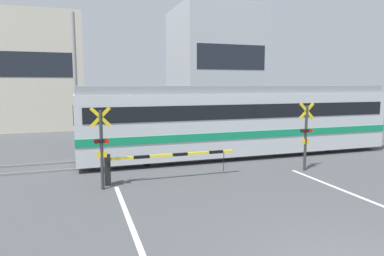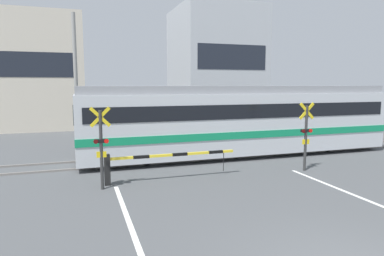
{
  "view_description": "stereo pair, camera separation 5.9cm",
  "coord_description": "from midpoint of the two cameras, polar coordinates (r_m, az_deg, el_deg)",
  "views": [
    {
      "loc": [
        -4.69,
        -4.37,
        3.49
      ],
      "look_at": [
        0.0,
        9.61,
        1.6
      ],
      "focal_mm": 32.0,
      "sensor_mm": 36.0,
      "label": 1
    },
    {
      "loc": [
        -4.64,
        -4.39,
        3.49
      ],
      "look_at": [
        0.0,
        9.61,
        1.6
      ],
      "focal_mm": 32.0,
      "sensor_mm": 36.0,
      "label": 2
    }
  ],
  "objects": [
    {
      "name": "rail_track_near",
      "position": [
        15.57,
        -0.66,
        -5.5
      ],
      "size": [
        50.0,
        0.1,
        0.08
      ],
      "color": "gray",
      "rests_on": "ground_plane"
    },
    {
      "name": "rail_track_far",
      "position": [
        16.91,
        -2.16,
        -4.47
      ],
      "size": [
        50.0,
        0.1,
        0.08
      ],
      "color": "gray",
      "rests_on": "ground_plane"
    },
    {
      "name": "commuter_train",
      "position": [
        17.0,
        7.67,
        1.62
      ],
      "size": [
        15.37,
        3.02,
        3.42
      ],
      "color": "silver",
      "rests_on": "ground_plane"
    },
    {
      "name": "crossing_barrier_near",
      "position": [
        12.41,
        -7.56,
        -5.49
      ],
      "size": [
        4.87,
        0.2,
        1.09
      ],
      "color": "black",
      "rests_on": "ground_plane"
    },
    {
      "name": "crossing_barrier_far",
      "position": [
        19.84,
        2.45,
        -0.62
      ],
      "size": [
        4.87,
        0.2,
        1.09
      ],
      "color": "black",
      "rests_on": "ground_plane"
    },
    {
      "name": "crossing_signal_left",
      "position": [
        11.65,
        -14.99,
        -2.68
      ],
      "size": [
        0.68,
        0.15,
        2.77
      ],
      "color": "#333333",
      "rests_on": "ground_plane"
    },
    {
      "name": "crossing_signal_right",
      "position": [
        14.5,
        18.33,
        -0.88
      ],
      "size": [
        0.68,
        0.15,
        2.77
      ],
      "color": "#333333",
      "rests_on": "ground_plane"
    },
    {
      "name": "pedestrian",
      "position": [
        23.18,
        -2.5,
        0.93
      ],
      "size": [
        0.38,
        0.22,
        1.6
      ],
      "color": "brown",
      "rests_on": "ground_plane"
    },
    {
      "name": "building_left_of_street",
      "position": [
        30.93,
        -24.24,
        8.42
      ],
      "size": [
        6.88,
        7.86,
        8.86
      ],
      "color": "beige",
      "rests_on": "ground_plane"
    },
    {
      "name": "building_right_of_street",
      "position": [
        33.29,
        3.67,
        10.33
      ],
      "size": [
        7.48,
        7.86,
        10.51
      ],
      "color": "#B2B7BC",
      "rests_on": "ground_plane"
    },
    {
      "name": "utility_pole_streetside",
      "position": [
        20.84,
        -18.95,
        7.62
      ],
      "size": [
        0.22,
        0.22,
        7.49
      ],
      "color": "gray",
      "rests_on": "ground_plane"
    }
  ]
}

